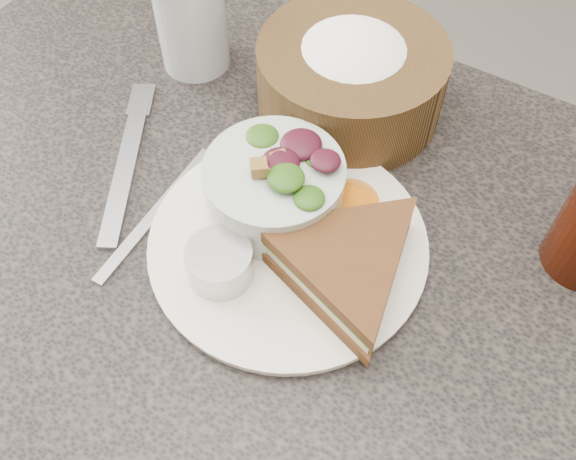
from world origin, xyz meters
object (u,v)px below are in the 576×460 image
at_px(bread_basket, 352,68).
at_px(salad_bowl, 274,180).
at_px(dressing_ramekin, 220,263).
at_px(water_glass, 191,19).
at_px(dinner_plate, 288,244).
at_px(dining_table, 275,391).
at_px(sandwich, 345,265).

bearing_deg(bread_basket, salad_bowl, -87.73).
distance_m(dressing_ramekin, bread_basket, 0.26).
bearing_deg(salad_bowl, bread_basket, 92.27).
xyz_separation_m(dressing_ramekin, water_glass, (-0.20, 0.24, 0.03)).
xyz_separation_m(dressing_ramekin, bread_basket, (-0.01, 0.26, 0.03)).
xyz_separation_m(dinner_plate, dressing_ramekin, (-0.03, -0.06, 0.02)).
height_order(dining_table, sandwich, sandwich).
height_order(sandwich, dressing_ramekin, sandwich).
xyz_separation_m(bread_basket, water_glass, (-0.19, -0.02, 0.00)).
bearing_deg(dressing_ramekin, bread_basket, 91.41).
bearing_deg(dinner_plate, bread_basket, 101.48).
relative_size(dressing_ramekin, bread_basket, 0.30).
height_order(dining_table, water_glass, water_glass).
bearing_deg(dinner_plate, dining_table, -139.78).
relative_size(dining_table, sandwich, 5.59).
xyz_separation_m(dining_table, water_glass, (-0.22, 0.19, 0.44)).
relative_size(sandwich, bread_basket, 0.87).
distance_m(dinner_plate, water_glass, 0.30).
bearing_deg(salad_bowl, dinner_plate, -42.03).
xyz_separation_m(dinner_plate, salad_bowl, (-0.03, 0.03, 0.04)).
height_order(salad_bowl, water_glass, water_glass).
bearing_deg(dining_table, dressing_ramekin, -111.20).
height_order(sandwich, bread_basket, bread_basket).
height_order(dressing_ramekin, bread_basket, bread_basket).
bearing_deg(salad_bowl, sandwich, -21.96).
distance_m(bread_basket, water_glass, 0.20).
xyz_separation_m(dining_table, bread_basket, (-0.03, 0.21, 0.43)).
distance_m(sandwich, dressing_ramekin, 0.11).
distance_m(dinner_plate, salad_bowl, 0.06).
height_order(dressing_ramekin, water_glass, water_glass).
relative_size(dining_table, dressing_ramekin, 16.38).
bearing_deg(dressing_ramekin, salad_bowl, 89.84).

